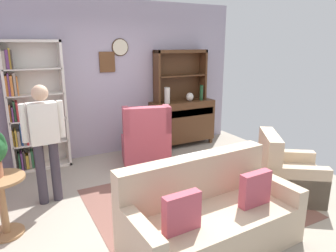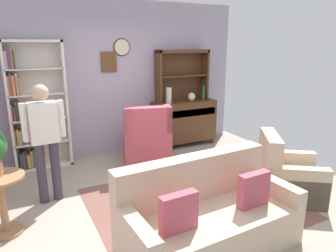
# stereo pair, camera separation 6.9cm
# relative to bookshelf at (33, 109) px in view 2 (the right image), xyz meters

# --- Properties ---
(ground_plane) EXTENTS (5.40, 4.60, 0.02)m
(ground_plane) POSITION_rel_bookshelf_xyz_m (1.47, -1.94, -1.02)
(ground_plane) COLOR #9E9384
(wall_back) EXTENTS (5.00, 0.09, 2.80)m
(wall_back) POSITION_rel_bookshelf_xyz_m (1.47, 0.18, 0.40)
(wall_back) COLOR #A399AD
(wall_back) RESTS_ON ground_plane
(area_rug) EXTENTS (2.54, 2.16, 0.01)m
(area_rug) POSITION_rel_bookshelf_xyz_m (1.67, -2.24, -1.00)
(area_rug) COLOR brown
(area_rug) RESTS_ON ground_plane
(bookshelf) EXTENTS (0.90, 0.30, 2.10)m
(bookshelf) POSITION_rel_bookshelf_xyz_m (0.00, 0.00, 0.00)
(bookshelf) COLOR silver
(bookshelf) RESTS_ON ground_plane
(sideboard) EXTENTS (1.30, 0.45, 0.92)m
(sideboard) POSITION_rel_bookshelf_xyz_m (2.78, -0.09, -0.50)
(sideboard) COLOR #4C2D19
(sideboard) RESTS_ON ground_plane
(sideboard_hutch) EXTENTS (1.10, 0.26, 1.00)m
(sideboard_hutch) POSITION_rel_bookshelf_xyz_m (2.78, 0.02, 0.55)
(sideboard_hutch) COLOR #4C2D19
(sideboard_hutch) RESTS_ON sideboard
(vase_tall) EXTENTS (0.11, 0.11, 0.31)m
(vase_tall) POSITION_rel_bookshelf_xyz_m (2.39, -0.17, 0.07)
(vase_tall) COLOR beige
(vase_tall) RESTS_ON sideboard
(vase_round) EXTENTS (0.15, 0.15, 0.17)m
(vase_round) POSITION_rel_bookshelf_xyz_m (2.91, -0.15, -0.00)
(vase_round) COLOR beige
(vase_round) RESTS_ON sideboard
(bottle_wine) EXTENTS (0.07, 0.07, 0.30)m
(bottle_wine) POSITION_rel_bookshelf_xyz_m (3.17, -0.17, 0.06)
(bottle_wine) COLOR #194223
(bottle_wine) RESTS_ON sideboard
(couch_floral) EXTENTS (1.84, 0.93, 0.90)m
(couch_floral) POSITION_rel_bookshelf_xyz_m (1.35, -3.05, -0.69)
(couch_floral) COLOR #C6AD8E
(couch_floral) RESTS_ON ground_plane
(armchair_floral) EXTENTS (1.07, 1.06, 0.88)m
(armchair_floral) POSITION_rel_bookshelf_xyz_m (2.92, -2.66, -0.72)
(armchair_floral) COLOR #C6AD8E
(armchair_floral) RESTS_ON ground_plane
(wingback_chair) EXTENTS (0.97, 0.99, 1.05)m
(wingback_chair) POSITION_rel_bookshelf_xyz_m (1.70, -0.69, -0.62)
(wingback_chair) COLOR #B74C5B
(wingback_chair) RESTS_ON ground_plane
(plant_stand) EXTENTS (0.52, 0.52, 0.68)m
(plant_stand) POSITION_rel_bookshelf_xyz_m (-0.51, -1.86, -0.59)
(plant_stand) COLOR #997047
(plant_stand) RESTS_ON ground_plane
(person_reading) EXTENTS (0.52, 0.22, 1.56)m
(person_reading) POSITION_rel_bookshelf_xyz_m (0.03, -1.31, -0.10)
(person_reading) COLOR #38333D
(person_reading) RESTS_ON ground_plane
(coffee_table) EXTENTS (0.80, 0.50, 0.42)m
(coffee_table) POSITION_rel_bookshelf_xyz_m (1.56, -2.24, -0.65)
(coffee_table) COLOR #4C2D19
(coffee_table) RESTS_ON ground_plane
(book_stack) EXTENTS (0.22, 0.15, 0.05)m
(book_stack) POSITION_rel_bookshelf_xyz_m (1.59, -2.30, -0.56)
(book_stack) COLOR gold
(book_stack) RESTS_ON coffee_table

